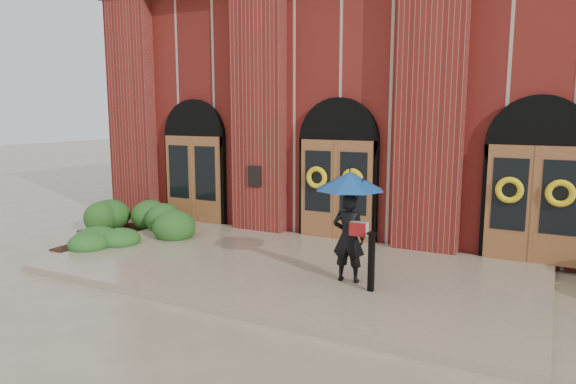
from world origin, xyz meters
The scene contains 7 objects.
ground centered at (0.00, 0.00, 0.00)m, with size 90.00×90.00×0.00m, color tan.
landing centered at (0.00, 0.15, 0.07)m, with size 10.00×5.30×0.15m, color tan.
church_building centered at (0.00, 8.78, 3.50)m, with size 16.20×12.53×7.00m.
man_with_umbrella centered at (1.51, -0.27, 1.62)m, with size 1.42×1.42×2.10m.
metal_post centered at (2.07, -0.59, 0.72)m, with size 0.17×0.17×1.08m.
hedge_wall_left centered at (-5.20, 1.28, 0.41)m, with size 3.18×1.27×0.82m, color #23501A.
hedge_front_left centered at (-5.15, -0.44, 0.25)m, with size 1.40×1.20×0.50m, color #23571E.
Camera 1 is at (4.89, -9.11, 3.34)m, focal length 32.00 mm.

